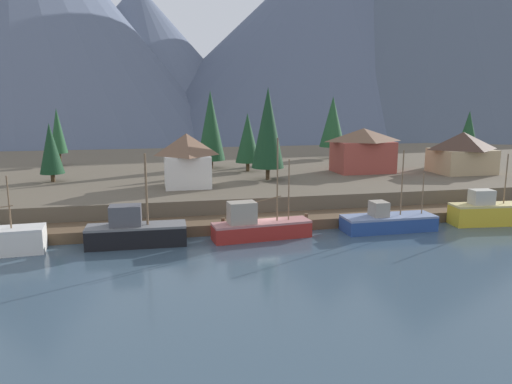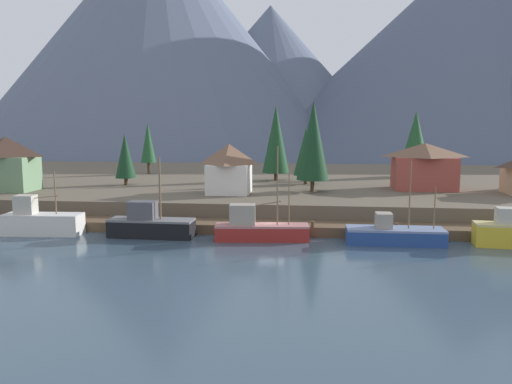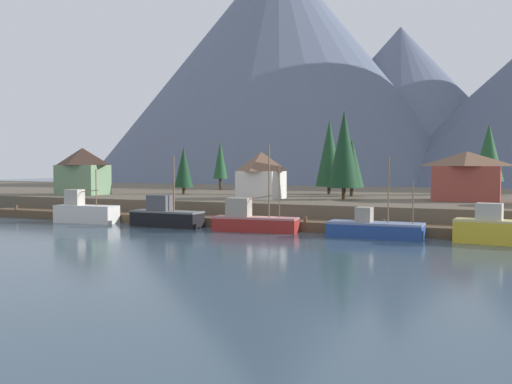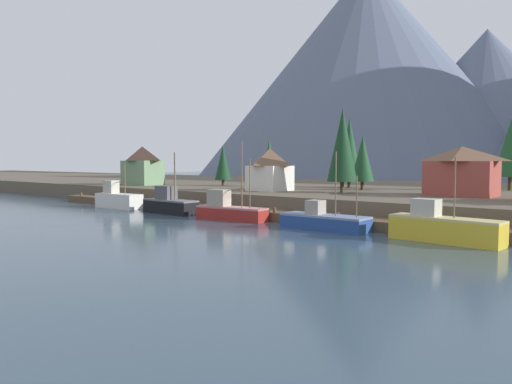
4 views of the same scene
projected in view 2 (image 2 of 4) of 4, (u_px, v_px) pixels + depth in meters
name	position (u px, v px, depth m)	size (l,w,h in m)	color
ground_plane	(284.00, 208.00, 69.93)	(400.00, 400.00, 1.00)	#384C5B
dock	(273.00, 227.00, 52.06)	(80.00, 4.00, 1.60)	brown
shoreline_bank	(288.00, 185.00, 81.50)	(400.00, 56.00, 2.50)	brown
mountain_west_peak	(158.00, 38.00, 175.84)	(129.10, 129.10, 80.48)	slate
mountain_central_peak	(270.00, 80.00, 195.30)	(97.79, 97.79, 55.03)	slate
mountain_east_peak	(480.00, 47.00, 178.83)	(162.98, 162.98, 75.12)	#4C566B
fishing_boat_white	(41.00, 222.00, 50.99)	(7.85, 2.99, 6.34)	silver
fishing_boat_black	(150.00, 225.00, 49.87)	(8.35, 2.74, 7.86)	black
fishing_boat_red	(258.00, 229.00, 48.48)	(9.03, 3.08, 8.95)	maroon
fishing_boat_blue	(394.00, 234.00, 47.15)	(8.89, 2.96, 7.64)	navy
house_green	(6.00, 163.00, 64.76)	(7.28, 4.80, 6.90)	#6B8E66
house_white	(229.00, 168.00, 62.37)	(5.30, 5.33, 6.07)	silver
house_red	(424.00, 166.00, 65.99)	(8.08, 5.57, 6.03)	#9E4238
conifer_near_left	(306.00, 151.00, 71.51)	(3.42, 3.42, 8.05)	#4C3823
conifer_near_right	(125.00, 156.00, 70.67)	(2.85, 2.85, 7.10)	#4C3823
conifer_mid_left	(313.00, 141.00, 63.56)	(4.04, 4.04, 11.33)	#4C3823
conifer_mid_right	(415.00, 138.00, 81.48)	(4.34, 4.34, 10.49)	#4C3823
conifer_back_right	(148.00, 143.00, 85.80)	(2.54, 2.54, 8.69)	#4C3823
conifer_centre	(276.00, 139.00, 76.06)	(4.06, 4.06, 11.18)	#4C3823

